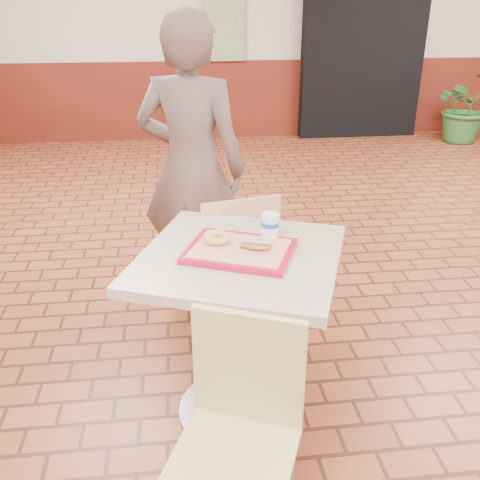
{
  "coord_description": "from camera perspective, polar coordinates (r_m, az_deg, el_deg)",
  "views": [
    {
      "loc": [
        -1.27,
        -2.23,
        1.76
      ],
      "look_at": [
        -1.04,
        -0.32,
        0.88
      ],
      "focal_mm": 40.0,
      "sensor_mm": 36.0,
      "label": 1
    }
  ],
  "objects": [
    {
      "name": "room_shell",
      "position": [
        2.58,
        23.78,
        16.89
      ],
      "size": [
        8.01,
        10.01,
        3.01
      ],
      "color": "brown",
      "rests_on": "ground"
    },
    {
      "name": "wainscot_band",
      "position": [
        2.86,
        20.42,
        -3.2
      ],
      "size": [
        8.0,
        10.0,
        1.0
      ],
      "color": "#551A10",
      "rests_on": "ground"
    },
    {
      "name": "corridor_doorway",
      "position": [
        7.56,
        12.95,
        19.0
      ],
      "size": [
        1.6,
        0.22,
        2.2
      ],
      "primitive_type": "cube",
      "color": "black",
      "rests_on": "ground"
    },
    {
      "name": "promo_poster",
      "position": [
        7.2,
        -1.67,
        23.3
      ],
      "size": [
        0.5,
        0.03,
        1.2
      ],
      "primitive_type": "cube",
      "color": "gray",
      "rests_on": "wainscot_band"
    },
    {
      "name": "main_table",
      "position": [
        2.27,
        0.0,
        -7.55
      ],
      "size": [
        0.78,
        0.78,
        0.82
      ],
      "rotation": [
        0.0,
        0.0,
        -0.37
      ],
      "color": "#B2A58F",
      "rests_on": "ground"
    },
    {
      "name": "chair_main_front",
      "position": [
        1.87,
        -0.04,
        -19.16
      ],
      "size": [
        0.51,
        0.51,
        0.84
      ],
      "rotation": [
        0.0,
        0.0,
        -0.4
      ],
      "color": "#CDC07B",
      "rests_on": "ground"
    },
    {
      "name": "chair_main_back",
      "position": [
        2.81,
        -0.58,
        -2.32
      ],
      "size": [
        0.48,
        0.48,
        0.87
      ],
      "rotation": [
        0.0,
        0.0,
        3.35
      ],
      "color": "#E3B188",
      "rests_on": "ground"
    },
    {
      "name": "customer",
      "position": [
        3.07,
        -5.17,
        7.49
      ],
      "size": [
        0.73,
        0.6,
        1.72
      ],
      "primitive_type": "imported",
      "rotation": [
        0.0,
        0.0,
        2.8
      ],
      "color": "brown",
      "rests_on": "ground"
    },
    {
      "name": "serving_tray",
      "position": [
        2.13,
        0.0,
        -1.16
      ],
      "size": [
        0.41,
        0.32,
        0.03
      ],
      "rotation": [
        0.0,
        0.0,
        -0.4
      ],
      "color": "#B00D2F",
      "rests_on": "main_table"
    },
    {
      "name": "ring_donut",
      "position": [
        2.17,
        -2.49,
        0.25
      ],
      "size": [
        0.14,
        0.14,
        0.04
      ],
      "primitive_type": "torus",
      "rotation": [
        0.0,
        0.0,
        -0.22
      ],
      "color": "gold",
      "rests_on": "serving_tray"
    },
    {
      "name": "long_john_donut",
      "position": [
        2.11,
        1.72,
        -0.49
      ],
      "size": [
        0.14,
        0.1,
        0.04
      ],
      "rotation": [
        0.0,
        0.0,
        -0.31
      ],
      "color": "#BB7036",
      "rests_on": "serving_tray"
    },
    {
      "name": "paper_cup",
      "position": [
        2.23,
        3.22,
        1.68
      ],
      "size": [
        0.08,
        0.08,
        0.09
      ],
      "rotation": [
        0.0,
        0.0,
        -0.18
      ],
      "color": "white",
      "rests_on": "serving_tray"
    },
    {
      "name": "potted_plant",
      "position": [
        7.71,
        23.02,
        12.94
      ],
      "size": [
        0.86,
        0.76,
        0.91
      ],
      "primitive_type": "imported",
      "rotation": [
        0.0,
        0.0,
        -0.06
      ],
      "color": "#2A6930",
      "rests_on": "ground"
    }
  ]
}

